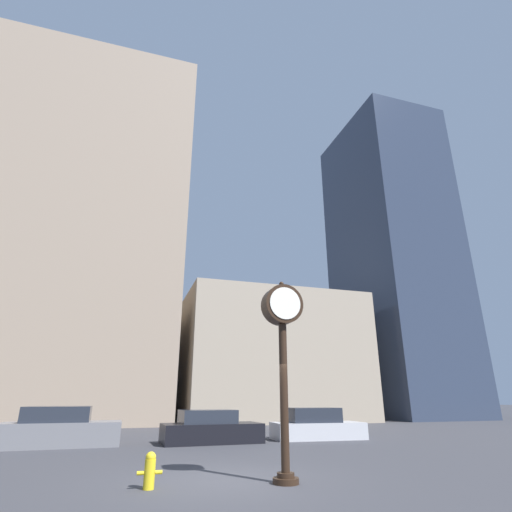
{
  "coord_description": "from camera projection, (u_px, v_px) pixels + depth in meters",
  "views": [
    {
      "loc": [
        -2.37,
        -9.91,
        1.74
      ],
      "look_at": [
        4.14,
        10.8,
        9.49
      ],
      "focal_mm": 28.0,
      "sensor_mm": 36.0,
      "label": 1
    }
  ],
  "objects": [
    {
      "name": "fire_hydrant_near",
      "position": [
        150.0,
        470.0,
        8.19
      ],
      "size": [
        0.51,
        0.22,
        0.7
      ],
      "color": "yellow",
      "rests_on": "ground_plane"
    },
    {
      "name": "street_clock",
      "position": [
        283.0,
        335.0,
        9.67
      ],
      "size": [
        0.97,
        0.57,
        4.53
      ],
      "color": "black",
      "rests_on": "ground_plane"
    },
    {
      "name": "ground_plane",
      "position": [
        225.0,
        480.0,
        8.99
      ],
      "size": [
        200.0,
        200.0,
        0.0
      ],
      "primitive_type": "plane",
      "color": "#38383D"
    },
    {
      "name": "building_glass_modern",
      "position": [
        391.0,
        259.0,
        42.44
      ],
      "size": [
        8.88,
        12.0,
        31.43
      ],
      "color": "#2D384C",
      "rests_on": "ground_plane"
    },
    {
      "name": "car_silver",
      "position": [
        316.0,
        426.0,
        18.1
      ],
      "size": [
        4.19,
        1.97,
        1.34
      ],
      "rotation": [
        0.0,
        0.0,
        -0.06
      ],
      "color": "#BCBCC1",
      "rests_on": "ground_plane"
    },
    {
      "name": "car_grey",
      "position": [
        60.0,
        429.0,
        15.35
      ],
      "size": [
        4.38,
        1.93,
        1.45
      ],
      "rotation": [
        0.0,
        0.0,
        0.02
      ],
      "color": "slate",
      "rests_on": "ground_plane"
    },
    {
      "name": "building_storefront_row",
      "position": [
        266.0,
        358.0,
        34.84
      ],
      "size": [
        14.64,
        12.0,
        10.05
      ],
      "color": "gray",
      "rests_on": "ground_plane"
    },
    {
      "name": "building_tall_tower",
      "position": [
        82.0,
        233.0,
        33.56
      ],
      "size": [
        16.0,
        12.0,
        29.71
      ],
      "color": "gray",
      "rests_on": "ground_plane"
    },
    {
      "name": "car_black",
      "position": [
        211.0,
        429.0,
        16.53
      ],
      "size": [
        4.13,
        2.04,
        1.29
      ],
      "rotation": [
        0.0,
        0.0,
        0.04
      ],
      "color": "black",
      "rests_on": "ground_plane"
    }
  ]
}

